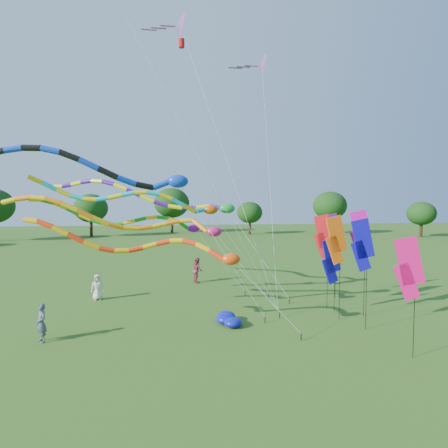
{
  "coord_description": "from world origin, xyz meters",
  "views": [
    {
      "loc": [
        -3.0,
        -14.66,
        6.03
      ],
      "look_at": [
        -0.21,
        5.01,
        4.8
      ],
      "focal_mm": 30.0,
      "sensor_mm": 36.0,
      "label": 1
    }
  ],
  "objects": [
    {
      "name": "ground",
      "position": [
        0.0,
        0.0,
        0.0
      ],
      "size": [
        160.0,
        160.0,
        0.0
      ],
      "primitive_type": "plane",
      "color": "#2E5A17",
      "rests_on": "ground"
    },
    {
      "name": "tree_ring",
      "position": [
        -1.66,
        2.34,
        5.37
      ],
      "size": [
        119.73,
        115.51,
        9.37
      ],
      "color": "#382314",
      "rests_on": "ground"
    },
    {
      "name": "tube_kite_red",
      "position": [
        -3.54,
        1.6,
        4.04
      ],
      "size": [
        11.46,
        1.71,
        5.83
      ],
      "rotation": [
        0.0,
        0.0,
        -0.16
      ],
      "color": "black",
      "rests_on": "ground"
    },
    {
      "name": "tube_kite_orange",
      "position": [
        -4.48,
        3.77,
        5.08
      ],
      "size": [
        12.95,
        1.17,
        6.81
      ],
      "rotation": [
        0.0,
        0.0,
        -0.02
      ],
      "color": "black",
      "rests_on": "ground"
    },
    {
      "name": "tube_kite_purple",
      "position": [
        -3.96,
        9.35,
        6.24
      ],
      "size": [
        14.62,
        6.46,
        8.06
      ],
      "rotation": [
        0.0,
        0.0,
        -0.4
      ],
      "color": "black",
      "rests_on": "ground"
    },
    {
      "name": "tube_kite_blue",
      "position": [
        -6.77,
        2.92,
        7.51
      ],
      "size": [
        15.36,
        1.31,
        9.06
      ],
      "rotation": [
        0.0,
        0.0,
        0.0
      ],
      "color": "black",
      "rests_on": "ground"
    },
    {
      "name": "tube_kite_cyan",
      "position": [
        -4.19,
        6.63,
        6.04
      ],
      "size": [
        13.17,
        1.65,
        7.83
      ],
      "rotation": [
        0.0,
        0.0,
        0.15
      ],
      "color": "black",
      "rests_on": "ground"
    },
    {
      "name": "tube_kite_green",
      "position": [
        -4.92,
        7.59,
        4.91
      ],
      "size": [
        12.07,
        1.83,
        6.74
      ],
      "rotation": [
        0.0,
        0.0,
        0.14
      ],
      "color": "black",
      "rests_on": "ground"
    },
    {
      "name": "delta_kite_high_a",
      "position": [
        -2.39,
        8.36,
        16.48
      ],
      "size": [
        7.16,
        5.24,
        17.67
      ],
      "rotation": [
        0.0,
        0.0,
        0.21
      ],
      "color": "black",
      "rests_on": "ground"
    },
    {
      "name": "delta_kite_high_c",
      "position": [
        3.05,
        10.09,
        15.09
      ],
      "size": [
        2.83,
        6.75,
        16.11
      ],
      "rotation": [
        0.0,
        0.0,
        0.02
      ],
      "color": "black",
      "rests_on": "ground"
    },
    {
      "name": "banner_pole_red",
      "position": [
        5.4,
        5.06,
        4.04
      ],
      "size": [
        1.13,
        0.42,
        5.31
      ],
      "rotation": [
        0.0,
        0.0,
        -0.3
      ],
      "color": "black",
      "rests_on": "ground"
    },
    {
      "name": "banner_pole_blue_b",
      "position": [
        5.77,
        1.48,
        3.98
      ],
      "size": [
        1.16,
        0.17,
        5.25
      ],
      "rotation": [
        0.0,
        0.0,
        -0.08
      ],
      "color": "black",
      "rests_on": "ground"
    },
    {
      "name": "banner_pole_violet",
      "position": [
        6.88,
        7.15,
        4.01
      ],
      "size": [
        1.16,
        0.29,
        5.28
      ],
      "rotation": [
        0.0,
        0.0,
        0.18
      ],
      "color": "black",
      "rests_on": "ground"
    },
    {
      "name": "banner_pole_blue_a",
      "position": [
        5.44,
        4.13,
        2.82
      ],
      "size": [
        1.16,
        0.27,
        4.08
      ],
      "rotation": [
        0.0,
        0.0,
        0.17
      ],
      "color": "black",
      "rests_on": "ground"
    },
    {
      "name": "banner_pole_magenta_b",
      "position": [
        6.7,
        3.39,
        4.31
      ],
      "size": [
        1.15,
        0.33,
        5.59
      ],
      "rotation": [
        0.0,
        0.0,
        -0.22
      ],
      "color": "black",
      "rests_on": "ground"
    },
    {
      "name": "banner_pole_orange",
      "position": [
        5.2,
        3.04,
        4.05
      ],
      "size": [
        1.16,
        0.15,
        5.32
      ],
      "rotation": [
        0.0,
        0.0,
        0.06
      ],
      "color": "black",
      "rests_on": "ground"
    },
    {
      "name": "banner_pole_magenta_a",
      "position": [
        5.96,
        -1.67,
        3.44
      ],
      "size": [
        1.12,
        0.48,
        4.71
      ],
      "rotation": [
        0.0,
        0.0,
        -0.35
      ],
      "color": "black",
      "rests_on": "ground"
    },
    {
      "name": "blue_nylon_heap",
      "position": [
        -0.04,
        2.93,
        0.26
      ],
      "size": [
        1.68,
        1.56,
        0.57
      ],
      "color": "#0C16A6",
      "rests_on": "ground"
    },
    {
      "name": "person_a",
      "position": [
        -7.48,
        8.7,
        0.78
      ],
      "size": [
        0.84,
        0.64,
        1.56
      ],
      "primitive_type": "imported",
      "rotation": [
        0.0,
        0.0,
        0.2
      ],
      "color": "silver",
      "rests_on": "ground"
    },
    {
      "name": "person_b",
      "position": [
        -8.52,
        1.92,
        0.83
      ],
      "size": [
        0.68,
        0.72,
        1.66
      ],
      "primitive_type": "imported",
      "rotation": [
        0.0,
        0.0,
        -0.91
      ],
      "color": "#454C60",
      "rests_on": "ground"
    },
    {
      "name": "person_c",
      "position": [
        -1.1,
        12.77,
        0.92
      ],
      "size": [
        0.86,
        1.02,
        1.84
      ],
      "primitive_type": "imported",
      "rotation": [
        0.0,
        0.0,
        1.77
      ],
      "color": "brown",
      "rests_on": "ground"
    }
  ]
}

